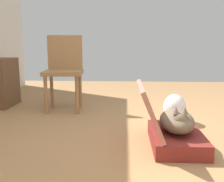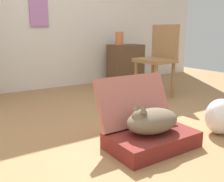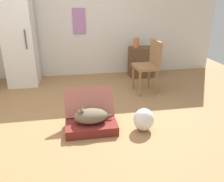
% 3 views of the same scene
% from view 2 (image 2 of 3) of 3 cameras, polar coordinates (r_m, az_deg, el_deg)
% --- Properties ---
extents(ground_plane, '(7.68, 7.68, 0.00)m').
position_cam_2_polar(ground_plane, '(2.32, 2.59, -9.43)').
color(ground_plane, '#9E7247').
rests_on(ground_plane, ground).
extents(wall_back, '(6.40, 0.15, 2.60)m').
position_cam_2_polar(wall_back, '(4.21, -16.51, 18.12)').
color(wall_back, silver).
rests_on(wall_back, ground).
extents(suitcase_base, '(0.67, 0.42, 0.12)m').
position_cam_2_polar(suitcase_base, '(2.08, 8.58, -10.40)').
color(suitcase_base, maroon).
rests_on(suitcase_base, ground).
extents(suitcase_lid, '(0.67, 0.20, 0.40)m').
position_cam_2_polar(suitcase_lid, '(2.16, 4.77, -2.05)').
color(suitcase_lid, '#B26356').
rests_on(suitcase_lid, suitcase_base).
extents(cat, '(0.52, 0.28, 0.24)m').
position_cam_2_polar(cat, '(2.02, 8.51, -6.31)').
color(cat, brown).
rests_on(cat, suitcase_base).
extents(plastic_bag_white, '(0.27, 0.25, 0.31)m').
position_cam_2_polar(plastic_bag_white, '(2.48, 22.40, -5.12)').
color(plastic_bag_white, white).
rests_on(plastic_bag_white, ground).
extents(side_table, '(0.52, 0.39, 0.66)m').
position_cam_2_polar(side_table, '(4.47, 2.93, 5.80)').
color(side_table, brown).
rests_on(side_table, ground).
extents(vase_tall, '(0.13, 0.13, 0.21)m').
position_cam_2_polar(vase_tall, '(4.36, 1.61, 11.32)').
color(vase_tall, '#CC6B38').
rests_on(vase_tall, side_table).
extents(chair, '(0.43, 0.50, 0.96)m').
position_cam_2_polar(chair, '(3.63, 10.01, 7.36)').
color(chair, olive).
rests_on(chair, ground).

